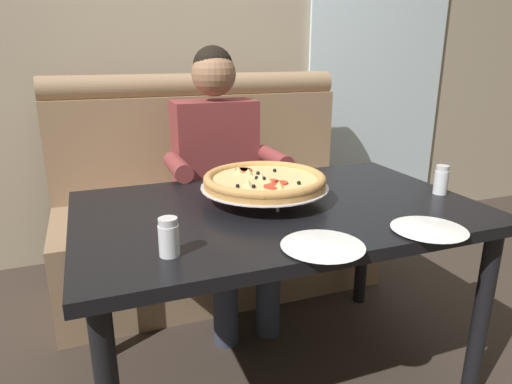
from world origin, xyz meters
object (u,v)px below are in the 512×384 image
at_px(diner_main, 221,168).
at_px(shaker_oregano, 169,240).
at_px(plate_near_right, 323,244).
at_px(booth_bench, 213,211).
at_px(plate_near_left, 429,228).
at_px(pizza, 264,181).
at_px(shaker_parmesan, 441,182).
at_px(patio_chair, 328,139).
at_px(dining_table, 278,226).

distance_m(diner_main, shaker_oregano, 1.00).
relative_size(diner_main, plate_near_right, 5.38).
relative_size(booth_bench, plate_near_left, 7.24).
distance_m(pizza, shaker_parmesan, 0.68).
bearing_deg(patio_chair, diner_main, -135.13).
relative_size(shaker_parmesan, plate_near_left, 0.49).
height_order(shaker_oregano, plate_near_left, shaker_oregano).
bearing_deg(dining_table, diner_main, 92.03).
height_order(diner_main, shaker_oregano, diner_main).
bearing_deg(shaker_oregano, plate_near_right, -13.99).
xyz_separation_m(diner_main, pizza, (-0.01, -0.58, 0.09)).
distance_m(diner_main, plate_near_left, 1.08).
bearing_deg(shaker_oregano, dining_table, 31.84).
bearing_deg(dining_table, booth_bench, 90.00).
height_order(booth_bench, shaker_parmesan, booth_bench).
relative_size(plate_near_right, patio_chair, 0.28).
xyz_separation_m(diner_main, shaker_parmesan, (0.66, -0.73, 0.06)).
relative_size(dining_table, plate_near_left, 6.11).
xyz_separation_m(booth_bench, shaker_parmesan, (0.64, -1.00, 0.37)).
height_order(dining_table, pizza, pizza).
xyz_separation_m(dining_table, shaker_oregano, (-0.44, -0.27, 0.12)).
bearing_deg(plate_near_left, dining_table, 131.48).
distance_m(shaker_parmesan, plate_near_right, 0.72).
height_order(diner_main, shaker_parmesan, diner_main).
xyz_separation_m(pizza, shaker_oregano, (-0.41, -0.34, -0.03)).
distance_m(shaker_oregano, plate_near_left, 0.78).
relative_size(shaker_parmesan, patio_chair, 0.13).
bearing_deg(dining_table, shaker_oregano, -148.16).
height_order(booth_bench, plate_near_left, booth_bench).
height_order(pizza, shaker_oregano, pizza).
bearing_deg(plate_near_left, shaker_oregano, 172.06).
distance_m(booth_bench, dining_table, 0.94).
distance_m(booth_bench, diner_main, 0.41).
bearing_deg(pizza, shaker_oregano, -140.54).
height_order(shaker_oregano, plate_near_right, shaker_oregano).
distance_m(dining_table, plate_near_right, 0.38).
xyz_separation_m(dining_table, shaker_parmesan, (0.64, -0.09, 0.13)).
relative_size(booth_bench, dining_table, 1.19).
bearing_deg(booth_bench, shaker_parmesan, -57.53).
relative_size(pizza, patio_chair, 0.54).
xyz_separation_m(booth_bench, patio_chair, (1.33, 1.08, 0.13)).
relative_size(pizza, plate_near_right, 1.95).
height_order(diner_main, plate_near_left, diner_main).
relative_size(booth_bench, plate_near_right, 6.99).
distance_m(booth_bench, plate_near_left, 1.37).
relative_size(booth_bench, shaker_parmesan, 14.90).
distance_m(diner_main, patio_chair, 1.92).
relative_size(pizza, plate_near_left, 2.02).
relative_size(dining_table, diner_main, 1.10).
height_order(dining_table, shaker_parmesan, shaker_parmesan).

